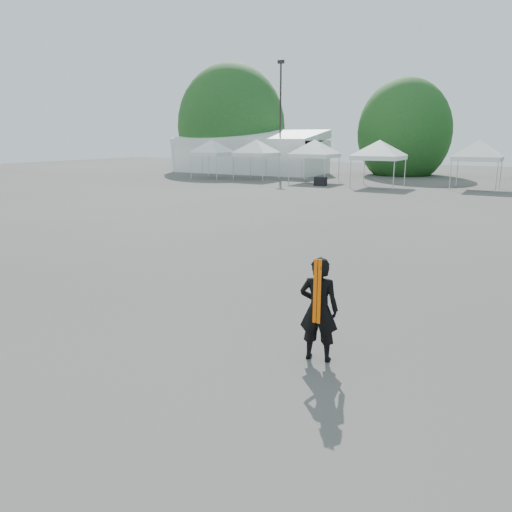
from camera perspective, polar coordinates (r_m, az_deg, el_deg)
The scene contains 12 objects.
ground at distance 10.25m, azimuth 4.75°, elevation -6.84°, with size 120.00×120.00×0.00m, color #474442.
marquee at distance 50.91m, azimuth -0.80°, elevation 11.71°, with size 15.00×6.25×4.23m.
light_pole_west at distance 48.12m, azimuth 2.81°, elevation 16.11°, with size 0.60×0.25×10.30m.
tree_far_w at distance 55.56m, azimuth -2.83°, elevation 14.49°, with size 4.80×4.80×7.30m.
tree_mid_w at distance 50.18m, azimuth 16.57°, elevation 13.38°, with size 4.16×4.16×6.33m.
tent_a at distance 44.52m, azimuth -5.05°, elevation 12.80°, with size 4.07×4.07×3.88m.
tent_b at distance 42.97m, azimuth 0.05°, elevation 12.83°, with size 4.34×4.34×3.88m.
tent_c at distance 40.56m, azimuth 6.74°, elevation 12.70°, with size 4.56×4.56×3.88m.
tent_d at distance 37.59m, azimuth 13.96°, elevation 12.35°, with size 4.65×4.65×3.88m.
tent_e at distance 37.94m, azimuth 24.13°, elevation 11.60°, with size 4.34×4.34×3.88m.
man at distance 8.09m, azimuth 7.18°, elevation -6.03°, with size 0.70×0.52×1.73m.
crate_west at distance 37.70m, azimuth 7.38°, elevation 8.46°, with size 0.81×0.63×0.63m, color black.
Camera 1 is at (4.06, -8.71, 3.55)m, focal length 35.00 mm.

